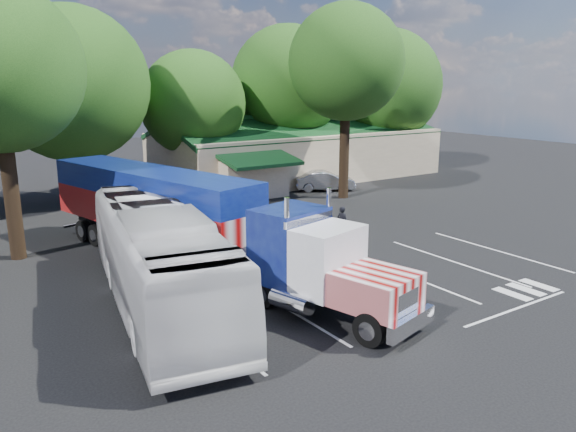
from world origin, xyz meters
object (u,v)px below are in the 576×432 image
woman (342,223)px  tour_bus (159,258)px  bicycle (290,235)px  silver_sedan (325,181)px  semi_truck (187,214)px

woman → tour_bus: bearing=91.2°
woman → bicycle: size_ratio=1.16×
tour_bus → silver_sedan: (19.00, 14.80, -1.14)m
woman → bicycle: (-2.70, 1.00, -0.49)m
woman → bicycle: bearing=54.2°
semi_truck → woman: semi_truck is taller
semi_truck → tour_bus: bearing=-141.1°
semi_truck → woman: size_ratio=11.67×
woman → silver_sedan: (7.50, 11.36, -0.14)m
semi_truck → bicycle: 6.42m
tour_bus → silver_sedan: 24.11m
woman → semi_truck: bearing=72.8°
bicycle → semi_truck: bearing=162.9°
tour_bus → silver_sedan: bearing=48.0°
woman → silver_sedan: size_ratio=0.39×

